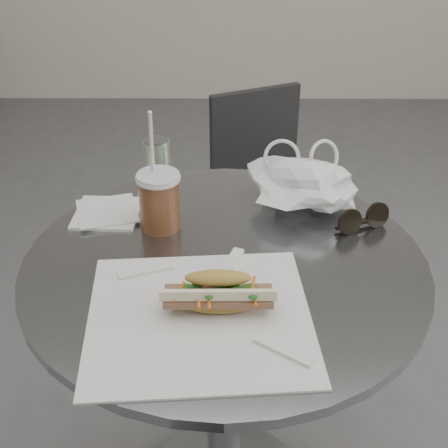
{
  "coord_description": "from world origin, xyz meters",
  "views": [
    {
      "loc": [
        0.0,
        -0.75,
        1.42
      ],
      "look_at": [
        -0.0,
        0.25,
        0.79
      ],
      "focal_mm": 50.0,
      "sensor_mm": 36.0,
      "label": 1
    }
  ],
  "objects_px": {
    "banh_mi": "(218,293)",
    "iced_coffee": "(159,200)",
    "drink_can": "(157,162)",
    "chair_far": "(271,222)",
    "cafe_table": "(225,367)",
    "sunglasses": "(363,220)"
  },
  "relations": [
    {
      "from": "drink_can",
      "to": "cafe_table",
      "type": "bearing_deg",
      "value": -63.05
    },
    {
      "from": "iced_coffee",
      "to": "banh_mi",
      "type": "bearing_deg",
      "value": -65.54
    },
    {
      "from": "cafe_table",
      "to": "chair_far",
      "type": "relative_size",
      "value": 1.03
    },
    {
      "from": "cafe_table",
      "to": "chair_far",
      "type": "xyz_separation_m",
      "value": [
        0.15,
        0.8,
        -0.13
      ]
    },
    {
      "from": "chair_far",
      "to": "banh_mi",
      "type": "xyz_separation_m",
      "value": [
        -0.16,
        -0.94,
        0.45
      ]
    },
    {
      "from": "chair_far",
      "to": "drink_can",
      "type": "distance_m",
      "value": 0.75
    },
    {
      "from": "chair_far",
      "to": "cafe_table",
      "type": "bearing_deg",
      "value": 55.74
    },
    {
      "from": "iced_coffee",
      "to": "sunglasses",
      "type": "bearing_deg",
      "value": -0.9
    },
    {
      "from": "cafe_table",
      "to": "chair_far",
      "type": "distance_m",
      "value": 0.82
    },
    {
      "from": "banh_mi",
      "to": "sunglasses",
      "type": "height_order",
      "value": "banh_mi"
    },
    {
      "from": "chair_far",
      "to": "drink_can",
      "type": "xyz_separation_m",
      "value": [
        -0.3,
        -0.5,
        0.46
      ]
    },
    {
      "from": "banh_mi",
      "to": "iced_coffee",
      "type": "bearing_deg",
      "value": 113.88
    },
    {
      "from": "sunglasses",
      "to": "drink_can",
      "type": "bearing_deg",
      "value": 132.54
    },
    {
      "from": "sunglasses",
      "to": "chair_far",
      "type": "bearing_deg",
      "value": 76.26
    },
    {
      "from": "chair_far",
      "to": "sunglasses",
      "type": "bearing_deg",
      "value": 76.91
    },
    {
      "from": "iced_coffee",
      "to": "drink_can",
      "type": "xyz_separation_m",
      "value": [
        -0.02,
        0.18,
        -0.01
      ]
    },
    {
      "from": "iced_coffee",
      "to": "sunglasses",
      "type": "height_order",
      "value": "iced_coffee"
    },
    {
      "from": "cafe_table",
      "to": "iced_coffee",
      "type": "height_order",
      "value": "iced_coffee"
    },
    {
      "from": "iced_coffee",
      "to": "sunglasses",
      "type": "distance_m",
      "value": 0.41
    },
    {
      "from": "iced_coffee",
      "to": "chair_far",
      "type": "bearing_deg",
      "value": 67.35
    },
    {
      "from": "banh_mi",
      "to": "drink_can",
      "type": "xyz_separation_m",
      "value": [
        -0.14,
        0.44,
        0.02
      ]
    },
    {
      "from": "banh_mi",
      "to": "sunglasses",
      "type": "bearing_deg",
      "value": 41.38
    }
  ]
}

